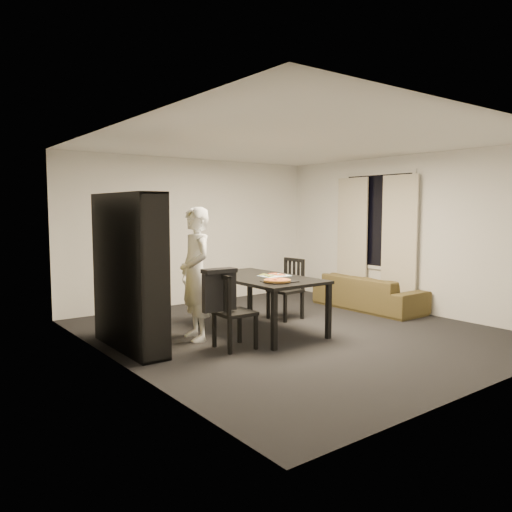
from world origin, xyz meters
TOP-DOWN VIEW (x-y plane):
  - room at (0.00, 0.00)m, footprint 5.01×5.51m
  - window_pane at (2.48, 0.60)m, footprint 0.02×1.40m
  - window_frame at (2.48, 0.60)m, footprint 0.03×1.52m
  - curtain_left at (2.40, 0.08)m, footprint 0.03×0.70m
  - curtain_right at (2.40, 1.12)m, footprint 0.03×0.70m
  - bookshelf at (-2.16, 0.60)m, footprint 0.35×1.50m
  - dining_table at (-0.34, 0.33)m, footprint 1.03×1.85m
  - chair_left at (-1.22, -0.17)m, footprint 0.45×0.45m
  - chair_right at (0.53, 0.72)m, footprint 0.47×0.47m
  - draped_jacket at (-1.34, -0.16)m, footprint 0.44×0.20m
  - person at (-1.29, 0.48)m, footprint 0.51×0.69m
  - baking_tray at (-0.45, -0.22)m, footprint 0.42×0.34m
  - pepperoni_pizza at (-0.51, -0.24)m, footprint 0.35×0.35m
  - kitchen_towel at (-0.15, 0.25)m, footprint 0.41×0.31m
  - pizza_slices at (-0.17, 0.30)m, footprint 0.38×0.32m
  - sofa at (2.08, 0.44)m, footprint 0.77×1.96m

SIDE VIEW (x-z plane):
  - sofa at x=2.08m, z-range 0.00..0.57m
  - chair_left at x=-1.22m, z-range 0.07..1.00m
  - chair_right at x=0.53m, z-range 0.07..1.00m
  - dining_table at x=-0.34m, z-range 0.32..1.09m
  - draped_jacket at x=-1.34m, z-range 0.51..1.02m
  - kitchen_towel at x=-0.15m, z-range 0.77..0.78m
  - baking_tray at x=-0.45m, z-range 0.77..0.78m
  - pizza_slices at x=-0.17m, z-range 0.78..0.79m
  - pepperoni_pizza at x=-0.51m, z-range 0.78..0.81m
  - person at x=-1.29m, z-range 0.00..1.73m
  - bookshelf at x=-2.16m, z-range 0.00..1.90m
  - curtain_left at x=2.40m, z-range 0.02..2.27m
  - curtain_right at x=2.40m, z-range 0.02..2.27m
  - room at x=0.00m, z-range 0.00..2.60m
  - window_pane at x=2.48m, z-range 0.70..2.30m
  - window_frame at x=2.48m, z-range 0.64..2.36m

